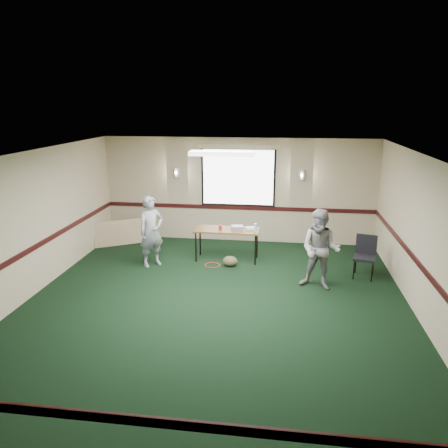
# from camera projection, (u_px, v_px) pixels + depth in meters

# --- Properties ---
(ground) EXTENTS (8.00, 8.00, 0.00)m
(ground) POSITION_uv_depth(u_px,v_px,m) (214.00, 308.00, 7.82)
(ground) COLOR black
(ground) RESTS_ON ground
(room_shell) EXTENTS (8.00, 8.02, 8.00)m
(room_shell) POSITION_uv_depth(u_px,v_px,m) (229.00, 197.00, 9.42)
(room_shell) COLOR tan
(room_shell) RESTS_ON ground
(folding_table) EXTENTS (1.49, 0.62, 0.74)m
(folding_table) POSITION_uv_depth(u_px,v_px,m) (227.00, 231.00, 10.02)
(folding_table) COLOR #543A18
(folding_table) RESTS_ON ground
(projector) EXTENTS (0.30, 0.27, 0.09)m
(projector) POSITION_uv_depth(u_px,v_px,m) (237.00, 228.00, 9.96)
(projector) COLOR gray
(projector) RESTS_ON folding_table
(game_console) EXTENTS (0.24, 0.20, 0.05)m
(game_console) POSITION_uv_depth(u_px,v_px,m) (251.00, 228.00, 9.99)
(game_console) COLOR white
(game_console) RESTS_ON folding_table
(red_cup) EXTENTS (0.07, 0.07, 0.11)m
(red_cup) POSITION_uv_depth(u_px,v_px,m) (220.00, 227.00, 9.96)
(red_cup) COLOR red
(red_cup) RESTS_ON folding_table
(water_bottle) EXTENTS (0.06, 0.06, 0.20)m
(water_bottle) POSITION_uv_depth(u_px,v_px,m) (255.00, 228.00, 9.77)
(water_bottle) COLOR #8FCCEA
(water_bottle) RESTS_ON folding_table
(duffel_bag) EXTENTS (0.40, 0.35, 0.23)m
(duffel_bag) POSITION_uv_depth(u_px,v_px,m) (230.00, 261.00, 9.77)
(duffel_bag) COLOR #484629
(duffel_bag) RESTS_ON ground
(cable_coil) EXTENTS (0.45, 0.45, 0.02)m
(cable_coil) POSITION_uv_depth(u_px,v_px,m) (212.00, 265.00, 9.84)
(cable_coil) COLOR red
(cable_coil) RESTS_ON ground
(folded_table) EXTENTS (1.17, 0.79, 0.64)m
(folded_table) POSITION_uv_depth(u_px,v_px,m) (119.00, 233.00, 11.19)
(folded_table) COLOR tan
(folded_table) RESTS_ON ground
(conference_chair) EXTENTS (0.52, 0.54, 0.88)m
(conference_chair) POSITION_uv_depth(u_px,v_px,m) (365.00, 253.00, 9.13)
(conference_chair) COLOR black
(conference_chair) RESTS_ON ground
(person_left) EXTENTS (0.68, 0.68, 1.59)m
(person_left) POSITION_uv_depth(u_px,v_px,m) (151.00, 231.00, 9.66)
(person_left) COLOR #394C7D
(person_left) RESTS_ON ground
(person_right) EXTENTS (0.92, 0.81, 1.60)m
(person_right) POSITION_uv_depth(u_px,v_px,m) (320.00, 250.00, 8.45)
(person_right) COLOR #7587B6
(person_right) RESTS_ON ground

